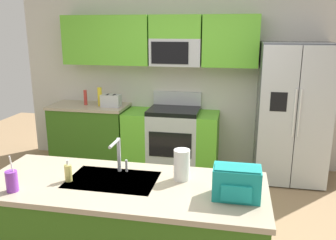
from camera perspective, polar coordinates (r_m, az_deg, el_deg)
The scene contains 14 objects.
ground_plane at distance 3.74m, azimuth -1.36°, elevation -18.17°, with size 9.00×9.00×0.00m, color #997A56.
kitchen_wall_unit at distance 5.24m, azimuth 2.04°, elevation 8.61°, with size 5.20×0.43×2.60m.
back_counter at distance 5.56m, azimuth -12.37°, elevation -2.12°, with size 1.15×0.63×0.90m.
range_oven at distance 5.20m, azimuth 0.55°, elevation -3.05°, with size 1.36×0.61×1.10m.
refrigerator at distance 4.97m, azimuth 19.38°, elevation 1.03°, with size 0.90×0.76×1.85m.
island_counter at distance 2.93m, azimuth -7.03°, elevation -18.06°, with size 2.14×0.85×0.90m.
toaster at distance 5.25m, azimuth -9.18°, elevation 3.11°, with size 0.28×0.16×0.18m.
pepper_mill at distance 5.45m, azimuth -13.18°, elevation 3.56°, with size 0.05×0.05×0.22m, color #B2332D.
bottle_yellow at distance 5.32m, azimuth -10.95°, elevation 3.71°, with size 0.06×0.06×0.28m, color yellow.
sink_faucet at distance 2.84m, azimuth -8.01°, elevation -5.26°, with size 0.08×0.21×0.28m.
drink_cup_purple at distance 2.77m, azimuth -23.90°, elevation -8.99°, with size 0.08×0.08×0.27m.
soap_dispenser at distance 2.81m, azimuth -15.80°, elevation -8.17°, with size 0.06×0.06×0.17m.
paper_towel_roll at distance 2.71m, azimuth 2.24°, elevation -7.23°, with size 0.12×0.12×0.24m, color white.
backpack at distance 2.47m, azimuth 11.02°, elevation -9.82°, with size 0.32×0.22×0.23m.
Camera 1 is at (0.70, -3.06, 2.04)m, focal length 37.76 mm.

